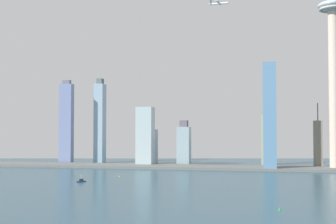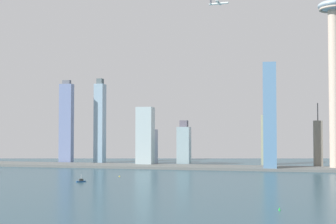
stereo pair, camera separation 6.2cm
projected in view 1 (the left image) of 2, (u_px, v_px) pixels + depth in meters
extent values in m
cube|color=slate|center=(202.00, 167.00, 741.72)|extent=(823.20, 68.93, 3.80)
cylinder|color=beige|center=(334.00, 87.00, 717.92)|extent=(16.52, 16.52, 253.81)
ellipsoid|color=#A4B8C6|center=(333.00, 6.00, 722.73)|extent=(46.69, 46.69, 15.78)
torus|color=beige|center=(333.00, 9.00, 722.52)|extent=(42.84, 42.84, 3.16)
cube|color=slate|center=(318.00, 144.00, 745.30)|extent=(13.43, 13.12, 76.14)
cylinder|color=#4C4C51|center=(318.00, 112.00, 747.27)|extent=(1.60, 1.60, 28.13)
cube|color=#6B7CA9|center=(66.00, 124.00, 839.97)|extent=(23.21, 13.78, 143.78)
cube|color=slate|center=(67.00, 82.00, 842.82)|extent=(13.93, 8.27, 7.01)
cube|color=#909CB8|center=(150.00, 146.00, 846.95)|extent=(25.26, 24.92, 62.10)
cube|color=#9A9F80|center=(266.00, 140.00, 819.76)|extent=(17.98, 23.35, 87.22)
cylinder|color=#4C4C51|center=(266.00, 111.00, 821.66)|extent=(1.60, 1.60, 12.81)
cube|color=#8DA8B0|center=(184.00, 146.00, 803.22)|extent=(21.38, 25.58, 66.19)
cube|color=#5B5664|center=(184.00, 124.00, 804.69)|extent=(12.83, 15.35, 11.32)
cube|color=#5782AA|center=(270.00, 116.00, 708.98)|extent=(19.73, 27.44, 163.43)
cube|color=#A6BCC1|center=(145.00, 137.00, 791.82)|extent=(27.35, 26.38, 99.86)
cube|color=#8AA9BD|center=(100.00, 123.00, 866.36)|extent=(17.18, 21.33, 146.31)
cube|color=#505F63|center=(100.00, 81.00, 869.32)|extent=(10.31, 12.80, 10.21)
cube|color=navy|center=(81.00, 181.00, 548.08)|extent=(10.42, 9.86, 1.33)
cube|color=#3B3C37|center=(81.00, 180.00, 548.15)|extent=(5.12, 4.93, 2.51)
cylinder|color=silver|center=(81.00, 176.00, 548.31)|extent=(0.24, 0.24, 5.87)
cone|color=yellow|center=(119.00, 176.00, 607.92)|extent=(1.51, 1.51, 1.82)
cone|color=green|center=(279.00, 209.00, 355.88)|extent=(1.83, 1.83, 2.37)
cylinder|color=white|center=(219.00, 4.00, 698.06)|extent=(28.58, 6.69, 2.87)
sphere|color=white|center=(228.00, 3.00, 693.24)|extent=(2.87, 2.87, 2.87)
cube|color=white|center=(219.00, 3.00, 698.10)|extent=(7.07, 26.14, 0.50)
cube|color=white|center=(211.00, 4.00, 702.12)|extent=(3.72, 9.32, 0.40)
cube|color=#2D333D|center=(211.00, 2.00, 702.25)|extent=(2.57, 0.84, 5.00)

